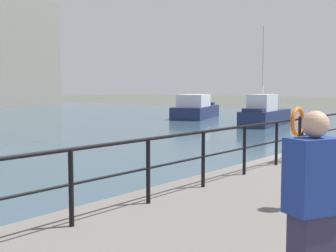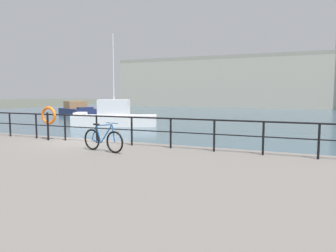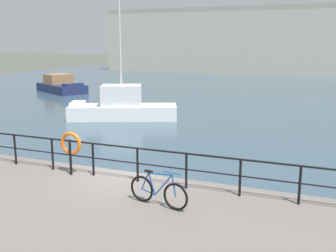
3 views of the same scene
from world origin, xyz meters
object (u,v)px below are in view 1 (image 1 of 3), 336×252
life_ring_stand (298,123)px  standing_person (313,211)px  moored_small_launch (265,114)px  moored_blue_motorboat (196,109)px  mooring_bollard (327,199)px

life_ring_stand → standing_person: size_ratio=0.83×
moored_small_launch → life_ring_stand: 20.43m
moored_blue_motorboat → moored_small_launch: (-3.48, -8.46, -0.00)m
moored_blue_motorboat → standing_person: bearing=-164.5°
moored_small_launch → standing_person: (-25.19, -13.20, 0.82)m
moored_blue_motorboat → moored_small_launch: 9.14m
life_ring_stand → standing_person: standing_person is taller
moored_small_launch → moored_blue_motorboat: bearing=-121.9°
moored_blue_motorboat → standing_person: 35.94m
moored_blue_motorboat → moored_small_launch: moored_small_launch is taller
life_ring_stand → standing_person: (-7.37, -3.25, -0.11)m
life_ring_stand → mooring_bollard: bearing=-151.9°
moored_small_launch → standing_person: 28.45m
moored_blue_motorboat → mooring_bollard: bearing=-162.6°
standing_person → moored_small_launch: bearing=143.7°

